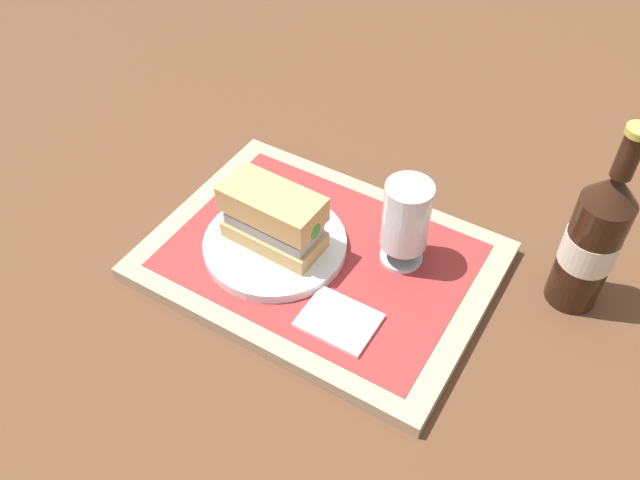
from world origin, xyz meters
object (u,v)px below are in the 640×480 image
at_px(plate, 275,244).
at_px(sandwich, 275,218).
at_px(beer_bottle, 593,240).
at_px(beer_glass, 406,221).

distance_m(plate, sandwich, 0.05).
bearing_deg(beer_bottle, beer_glass, -161.04).
bearing_deg(beer_bottle, sandwich, -158.33).
relative_size(plate, beer_glass, 1.52).
bearing_deg(plate, beer_bottle, 21.47).
xyz_separation_m(beer_glass, beer_bottle, (0.21, 0.07, 0.01)).
distance_m(plate, beer_bottle, 0.39).
xyz_separation_m(sandwich, beer_bottle, (0.36, 0.14, 0.03)).
xyz_separation_m(plate, beer_glass, (0.15, 0.07, 0.06)).
xyz_separation_m(plate, sandwich, (0.00, -0.00, 0.05)).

